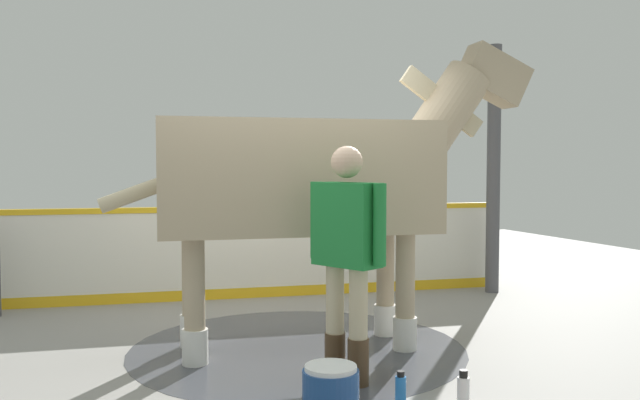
{
  "coord_description": "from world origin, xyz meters",
  "views": [
    {
      "loc": [
        5.19,
        -1.43,
        1.54
      ],
      "look_at": [
        0.45,
        0.29,
        1.27
      ],
      "focal_mm": 37.24,
      "sensor_mm": 36.0,
      "label": 1
    }
  ],
  "objects": [
    {
      "name": "ground_plane",
      "position": [
        0.0,
        0.0,
        -0.01
      ],
      "size": [
        16.0,
        16.0,
        0.02
      ],
      "primitive_type": "cube",
      "color": "gray"
    },
    {
      "name": "wet_patch",
      "position": [
        -0.02,
        0.26,
        0.0
      ],
      "size": [
        2.8,
        2.8,
        0.0
      ],
      "primitive_type": "cylinder",
      "color": "#42444C",
      "rests_on": "ground"
    },
    {
      "name": "barrier_wall",
      "position": [
        -2.21,
        0.51,
        0.49
      ],
      "size": [
        0.76,
        5.96,
        1.06
      ],
      "color": "silver",
      "rests_on": "ground"
    },
    {
      "name": "roof_post_near",
      "position": [
        -1.55,
        3.23,
        1.48
      ],
      "size": [
        0.16,
        0.16,
        2.95
      ],
      "primitive_type": "cylinder",
      "color": "#4C4C51",
      "rests_on": "ground"
    },
    {
      "name": "horse",
      "position": [
        -0.0,
        0.39,
        1.43
      ],
      "size": [
        1.16,
        3.66,
        2.6
      ],
      "rotation": [
        0.0,
        0.0,
        1.46
      ],
      "color": "tan",
      "rests_on": "ground"
    },
    {
      "name": "handler",
      "position": [
        0.91,
        0.32,
        0.96
      ],
      "size": [
        0.61,
        0.41,
        1.67
      ],
      "rotation": [
        0.0,
        0.0,
        5.18
      ],
      "color": "#47331E",
      "rests_on": "ground"
    },
    {
      "name": "wash_bucket",
      "position": [
        1.46,
        -0.01,
        0.15
      ],
      "size": [
        0.35,
        0.35,
        0.31
      ],
      "color": "#1E478C",
      "rests_on": "ground"
    },
    {
      "name": "bottle_shampoo",
      "position": [
        1.67,
        0.8,
        0.12
      ],
      "size": [
        0.08,
        0.08,
        0.26
      ],
      "color": "white",
      "rests_on": "ground"
    },
    {
      "name": "bottle_spray",
      "position": [
        1.4,
        0.5,
        0.09
      ],
      "size": [
        0.07,
        0.07,
        0.2
      ],
      "color": "blue",
      "rests_on": "ground"
    }
  ]
}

